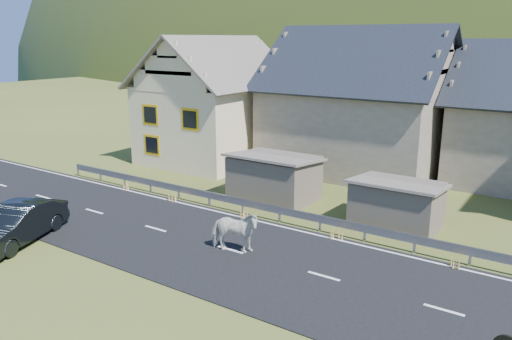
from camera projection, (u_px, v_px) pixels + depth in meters
The scene contains 11 objects.
ground at pixel (230, 251), 19.32m from camera, with size 160.00×160.00×0.00m, color #39411A.
road at pixel (230, 250), 19.31m from camera, with size 60.00×7.00×0.04m, color black.
lane_markings at pixel (230, 250), 19.30m from camera, with size 60.00×6.60×0.01m, color silver.
guardrail at pixel (279, 211), 22.14m from camera, with size 28.10×0.09×0.75m.
shed_left at pixel (274, 178), 25.34m from camera, with size 4.30×3.30×2.40m, color #695B4E.
shed_right at pixel (397, 205), 21.49m from camera, with size 3.80×2.90×2.20m, color #695B4E.
house_cream at pixel (216, 94), 33.21m from camera, with size 7.80×9.80×8.30m.
house_stone_a at pixel (361, 94), 30.74m from camera, with size 10.80×9.80×8.90m.
conifer_patch at pixel (307, 45), 135.76m from camera, with size 76.00×50.00×28.00m, color black.
horse at pixel (234, 231), 18.93m from camera, with size 1.98×0.90×1.67m, color beige.
car at pixel (17, 224), 19.96m from camera, with size 1.63×4.69×1.54m, color black.
Camera 1 is at (10.71, -14.34, 7.98)m, focal length 35.00 mm.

